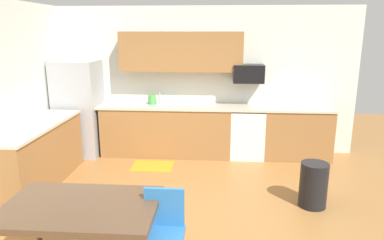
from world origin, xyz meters
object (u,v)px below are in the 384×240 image
(trash_bin, at_px, (313,185))
(kettle, at_px, (152,100))
(refrigerator, at_px, (79,109))
(oven_range, at_px, (247,132))
(microwave, at_px, (248,74))
(chair_near_table, at_px, (163,228))
(dining_table, at_px, (80,211))

(trash_bin, distance_m, kettle, 3.23)
(refrigerator, distance_m, oven_range, 3.12)
(trash_bin, bearing_deg, microwave, 110.30)
(oven_range, height_order, chair_near_table, oven_range)
(oven_range, bearing_deg, trash_bin, -68.73)
(oven_range, distance_m, microwave, 1.07)
(oven_range, xyz_separation_m, chair_near_table, (-1.03, -3.42, 0.05))
(refrigerator, xyz_separation_m, chair_near_table, (2.06, -3.34, -0.37))
(oven_range, relative_size, microwave, 1.69)
(refrigerator, relative_size, dining_table, 1.24)
(refrigerator, distance_m, trash_bin, 4.27)
(refrigerator, height_order, chair_near_table, refrigerator)
(refrigerator, distance_m, microwave, 3.16)
(oven_range, distance_m, dining_table, 3.90)
(refrigerator, height_order, microwave, refrigerator)
(refrigerator, bearing_deg, dining_table, -68.74)
(refrigerator, xyz_separation_m, microwave, (3.09, 0.18, 0.65))
(dining_table, bearing_deg, microwave, 63.58)
(refrigerator, xyz_separation_m, trash_bin, (3.83, -1.81, -0.57))
(kettle, bearing_deg, dining_table, -90.42)
(oven_range, bearing_deg, chair_near_table, -106.70)
(dining_table, bearing_deg, trash_bin, 32.12)
(trash_bin, bearing_deg, dining_table, -147.88)
(microwave, distance_m, kettle, 1.82)
(dining_table, height_order, kettle, kettle)
(trash_bin, bearing_deg, chair_near_table, -139.09)
(chair_near_table, xyz_separation_m, trash_bin, (1.76, 1.53, -0.20))
(kettle, bearing_deg, microwave, 1.64)
(refrigerator, relative_size, oven_range, 1.91)
(dining_table, relative_size, chair_near_table, 1.65)
(refrigerator, distance_m, kettle, 1.36)
(oven_range, distance_m, kettle, 1.84)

